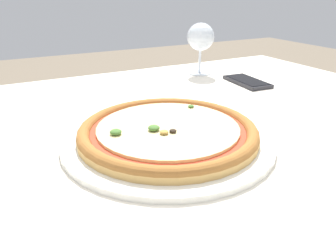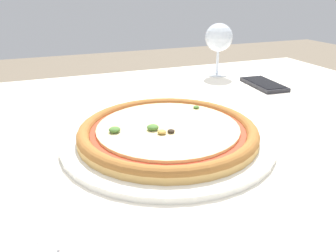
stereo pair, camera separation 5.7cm
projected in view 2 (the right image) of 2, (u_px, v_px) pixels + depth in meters
The scene contains 4 objects.
dining_table at pixel (215, 163), 0.71m from camera, with size 1.15×0.96×0.76m.
pizza_plate at pixel (168, 133), 0.57m from camera, with size 0.37×0.37×0.04m.
wine_glass_far_left at pixel (219, 39), 0.98m from camera, with size 0.08×0.08×0.16m.
cell_phone at pixel (264, 84), 0.90m from camera, with size 0.08×0.15×0.01m.
Camera 2 is at (-0.32, -0.54, 1.01)m, focal length 35.00 mm.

